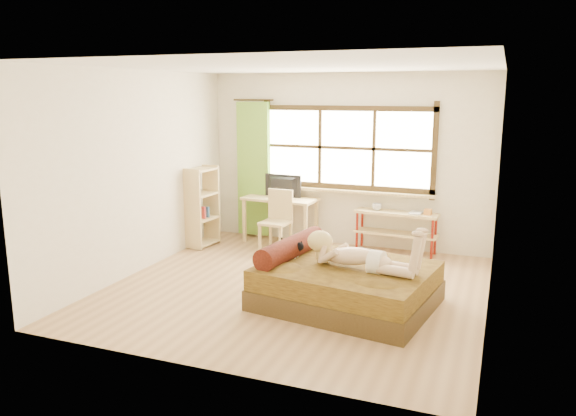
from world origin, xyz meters
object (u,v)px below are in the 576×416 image
at_px(woman, 359,244).
at_px(desk, 280,204).
at_px(kitten, 291,248).
at_px(chair, 278,216).
at_px(bookshelf, 202,206).
at_px(bed, 343,283).
at_px(pipe_shelf, 397,223).

relative_size(woman, desk, 1.08).
distance_m(kitten, chair, 2.02).
relative_size(kitten, chair, 0.30).
bearing_deg(bookshelf, desk, 35.66).
bearing_deg(bed, woman, -7.48).
xyz_separation_m(woman, bookshelf, (-2.96, 1.69, -0.11)).
bearing_deg(chair, bed, -45.98).
bearing_deg(desk, woman, -46.72).
bearing_deg(desk, kitten, -60.75).
height_order(bed, chair, chair).
relative_size(bed, kitten, 7.40).
bearing_deg(bookshelf, bed, -25.24).
relative_size(bed, woman, 1.59).
bearing_deg(bookshelf, chair, 17.90).
bearing_deg(woman, chair, 141.07).
bearing_deg(chair, pipe_shelf, 19.60).
distance_m(woman, kitten, 0.90).
bearing_deg(desk, bookshelf, -145.50).
height_order(desk, pipe_shelf, desk).
relative_size(woman, chair, 1.42).
relative_size(desk, bookshelf, 0.97).
height_order(desk, bookshelf, bookshelf).
bearing_deg(bed, pipe_shelf, 94.58).
relative_size(desk, chair, 1.32).
xyz_separation_m(woman, chair, (-1.78, 1.95, -0.23)).
distance_m(kitten, bookshelf, 2.60).
xyz_separation_m(bed, woman, (0.20, -0.06, 0.50)).
distance_m(woman, pipe_shelf, 2.45).
xyz_separation_m(desk, bookshelf, (-1.07, -0.63, -0.00)).
distance_m(woman, chair, 2.65).
bearing_deg(desk, chair, -69.61).
distance_m(bed, pipe_shelf, 2.40).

